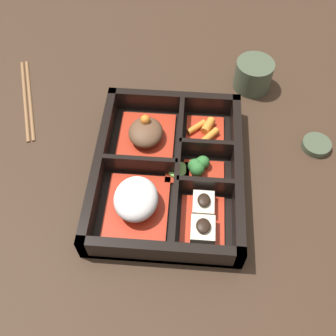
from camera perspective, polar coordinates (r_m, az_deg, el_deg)
ground_plane at (r=0.65m, az=0.00°, el=-1.24°), size 3.00×3.00×0.00m
bento_base at (r=0.65m, az=0.00°, el=-1.00°), size 0.30×0.23×0.01m
bento_rim at (r=0.63m, az=0.35°, el=-0.05°), size 0.30×0.23×0.05m
bowl_rice at (r=0.59m, az=-4.64°, el=-4.72°), size 0.11×0.10×0.05m
bowl_stew at (r=0.67m, az=-3.23°, el=4.93°), size 0.11×0.10×0.04m
bowl_tofu at (r=0.59m, az=5.07°, el=-7.35°), size 0.08×0.07×0.03m
bowl_greens at (r=0.63m, az=4.66°, el=0.11°), size 0.05×0.07×0.03m
bowl_carrots at (r=0.69m, az=5.42°, el=5.29°), size 0.07×0.07×0.02m
bowl_pickles at (r=0.64m, az=1.42°, el=-0.44°), size 0.04×0.04×0.01m
tea_cup at (r=0.78m, az=12.28°, el=13.15°), size 0.07×0.07×0.06m
chopsticks at (r=0.80m, az=-19.77°, el=9.54°), size 0.21×0.08×0.01m
sauce_dish at (r=0.73m, az=20.73°, el=3.16°), size 0.05×0.05×0.01m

